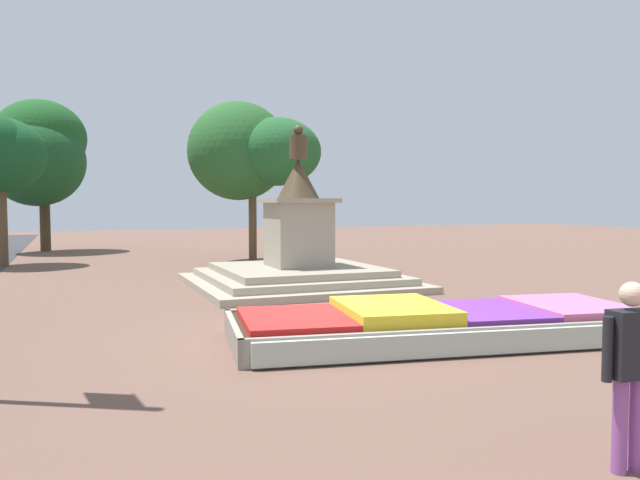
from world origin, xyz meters
TOP-DOWN VIEW (x-y plane):
  - ground_plane at (0.00, 0.00)m, footprint 92.32×92.32m
  - flower_planter at (1.88, -1.08)m, footprint 7.49×3.71m
  - statue_monument at (1.98, 6.36)m, footprint 5.83×5.83m
  - pedestrian_with_handbag at (0.50, -6.21)m, footprint 0.57×0.26m
  - park_tree_far_left at (-5.34, 22.35)m, footprint 4.51×4.76m
  - park_tree_far_right at (2.63, 13.70)m, footprint 4.96×4.88m

SIDE VIEW (x-z plane):
  - ground_plane at x=0.00m, z-range 0.00..0.00m
  - flower_planter at x=1.88m, z-range -0.06..0.59m
  - statue_monument at x=1.98m, z-range -1.48..3.05m
  - pedestrian_with_handbag at x=0.50m, z-range 0.13..1.81m
  - park_tree_far_right at x=2.63m, z-range 1.20..7.54m
  - park_tree_far_left at x=-5.34m, z-range 1.17..8.44m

